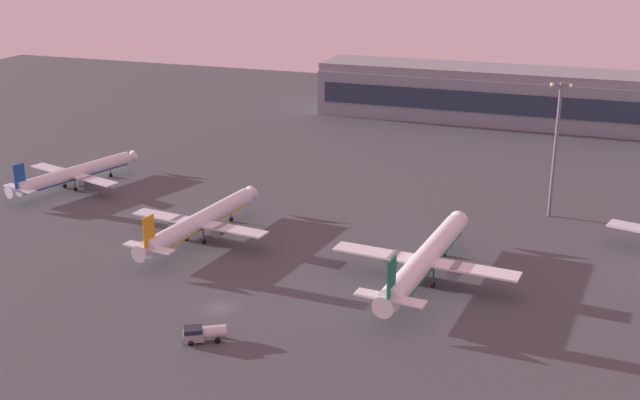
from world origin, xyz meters
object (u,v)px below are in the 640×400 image
at_px(airplane_mid_apron, 75,174).
at_px(fuel_truck, 203,333).
at_px(airplane_terminal_side, 425,259).
at_px(airplane_near_gate, 200,222).
at_px(apron_light_west, 556,142).

xyz_separation_m(airplane_mid_apron, fuel_truck, (61.89, -55.01, -2.05)).
bearing_deg(airplane_terminal_side, airplane_mid_apron, 170.03).
bearing_deg(airplane_near_gate, airplane_mid_apron, 162.58).
height_order(fuel_truck, apron_light_west, apron_light_west).
bearing_deg(airplane_mid_apron, fuel_truck, -25.78).
height_order(airplane_terminal_side, airplane_mid_apron, airplane_terminal_side).
xyz_separation_m(airplane_terminal_side, airplane_mid_apron, (-87.54, 23.46, -0.61)).
height_order(airplane_mid_apron, fuel_truck, airplane_mid_apron).
relative_size(airplane_mid_apron, fuel_truck, 5.33).
bearing_deg(fuel_truck, airplane_terminal_side, -69.53).
bearing_deg(airplane_mid_apron, airplane_near_gate, -8.40).
height_order(airplane_mid_apron, apron_light_west, apron_light_west).
height_order(airplane_terminal_side, airplane_near_gate, airplane_terminal_side).
xyz_separation_m(airplane_terminal_side, fuel_truck, (-25.65, -31.54, -2.67)).
relative_size(airplane_mid_apron, apron_light_west, 1.23).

